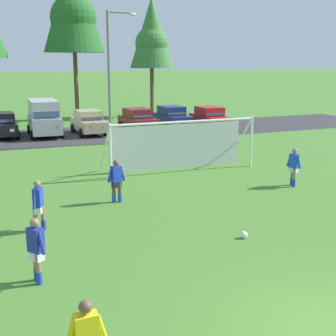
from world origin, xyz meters
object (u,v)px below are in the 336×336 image
Objects in this scene: parked_car_slot_center_left at (44,117)px; parked_car_slot_right at (172,117)px; player_midfield_center at (38,206)px; player_striker_near at (116,181)px; parked_car_slot_center at (89,122)px; street_lamp at (112,77)px; player_defender_far at (36,251)px; parked_car_slot_center_right at (138,120)px; parked_car_slot_left at (1,125)px; soccer_goal at (179,143)px; player_winger_left at (294,167)px; parked_car_slot_far_right at (210,118)px; soccer_ball at (244,235)px.

parked_car_slot_center_left is 1.16× the size of parked_car_slot_right.
player_striker_near is at bearing 32.61° from player_midfield_center.
parked_car_slot_right is (6.77, 0.54, 0.00)m from parked_car_slot_center.
player_striker_near is at bearing -105.56° from street_lamp.
player_defender_far is 0.38× the size of parked_car_slot_center_right.
street_lamp is (6.56, 14.28, 3.41)m from player_midfield_center.
soccer_goal is at bearing -61.36° from parked_car_slot_left.
street_lamp reaches higher than soccer_goal.
street_lamp is (-3.23, -4.46, 3.36)m from parked_car_slot_center_right.
parked_car_slot_center_left reaches higher than player_defender_far.
player_winger_left is at bearing -74.92° from parked_car_slot_center.
parked_car_slot_center_left reaches higher than parked_car_slot_left.
parked_car_slot_center_left is 6.83m from parked_car_slot_center_right.
player_striker_near is at bearing 56.94° from player_defender_far.
street_lamp is (-6.29, -5.17, 3.36)m from parked_car_slot_right.
player_defender_far is at bearing -156.10° from player_winger_left.
parked_car_slot_left is (0.14, 19.80, 0.05)m from player_midfield_center.
player_striker_near is (-4.42, -4.20, -0.47)m from soccer_goal.
parked_car_slot_center_left is (-7.80, 18.07, 0.52)m from player_winger_left.
player_defender_far is at bearing -123.06° from player_striker_near.
parked_car_slot_center_right is at bearing 171.00° from parked_car_slot_far_right.
street_lamp is at bearing -157.97° from parked_car_slot_far_right.
player_winger_left is 21.28m from parked_car_slot_left.
parked_car_slot_center_right is at bearing 65.24° from player_defender_far.
soccer_goal is 1.76× the size of parked_car_slot_left.
parked_car_slot_center is 5.74m from street_lamp.
player_striker_near is 13.19m from street_lamp.
soccer_ball is 22.71m from parked_car_slot_center_left.
parked_car_slot_center_left is at bearing 113.34° from player_winger_left.
soccer_goal is (1.92, 9.28, 1.18)m from soccer_ball.
parked_car_slot_far_right is at bearing -32.35° from parked_car_slot_right.
parked_car_slot_left is 1.00× the size of parked_car_slot_center.
player_winger_left is at bearing -56.06° from soccer_goal.
parked_car_slot_center_right is at bearing -2.68° from parked_car_slot_center.
player_defender_far is 24.64m from parked_car_slot_center_right.
soccer_goal is 12.80m from parked_car_slot_center.
parked_car_slot_center_left reaches higher than player_midfield_center.
soccer_ball is 17.86m from street_lamp.
player_striker_near is 3.73m from player_midfield_center.
parked_car_slot_right is (3.07, 0.72, 0.00)m from parked_car_slot_center_right.
parked_car_slot_center_left is (3.54, 23.09, 0.52)m from player_defender_far.
soccer_ball is at bearing -63.82° from player_striker_near.
parked_car_slot_center_left is at bearing 124.48° from street_lamp.
player_midfield_center is at bearing -90.40° from parked_car_slot_left.
parked_car_slot_far_right is (4.58, 16.47, 0.05)m from player_winger_left.
soccer_goal is at bearing 78.30° from soccer_ball.
parked_car_slot_right is 0.99× the size of parked_car_slot_far_right.
parked_car_slot_right is 0.51× the size of street_lamp.
street_lamp is at bearing 68.40° from player_defender_far.
soccer_ball is 0.05× the size of parked_car_slot_far_right.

